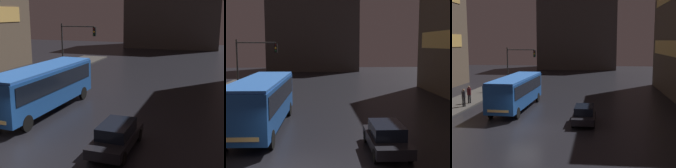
# 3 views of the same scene
# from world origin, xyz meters

# --- Properties ---
(building_far_backdrop) EXTENTS (18.07, 12.00, 19.04)m
(building_far_backdrop) POSITION_xyz_m (0.53, 53.87, 9.52)
(building_far_backdrop) COLOR #383333
(building_far_backdrop) RESTS_ON ground
(bus_near) EXTENTS (2.99, 10.50, 3.18)m
(bus_near) POSITION_xyz_m (-2.31, 6.86, 1.96)
(bus_near) COLOR #194793
(bus_near) RESTS_ON ground
(car_taxi) EXTENTS (1.84, 4.39, 1.42)m
(car_taxi) POSITION_xyz_m (4.48, 2.33, 0.73)
(car_taxi) COLOR black
(car_taxi) RESTS_ON ground
(traffic_light_main) EXTENTS (3.91, 0.35, 5.76)m
(traffic_light_main) POSITION_xyz_m (-5.02, 17.88, 3.97)
(traffic_light_main) COLOR #2D2D2D
(traffic_light_main) RESTS_ON ground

